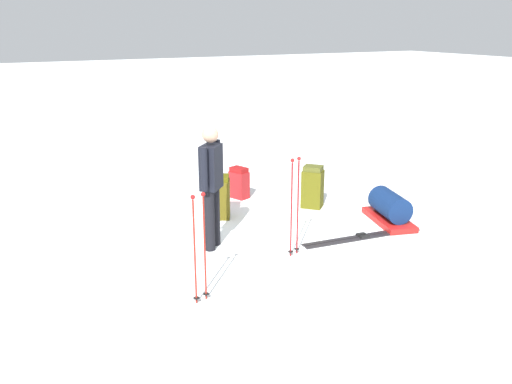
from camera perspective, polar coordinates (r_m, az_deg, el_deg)
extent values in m
plane|color=white|center=(7.93, 0.00, -4.84)|extent=(80.00, 80.00, 0.00)
cylinder|color=black|center=(7.58, -4.31, -2.51)|extent=(0.14, 0.14, 0.85)
cylinder|color=black|center=(7.40, -4.87, -3.01)|extent=(0.14, 0.14, 0.85)
cube|color=black|center=(7.27, -4.72, 2.61)|extent=(0.39, 0.40, 0.60)
cylinder|color=black|center=(7.48, -4.06, 3.28)|extent=(0.09, 0.09, 0.58)
cylinder|color=black|center=(7.05, -5.44, 2.37)|extent=(0.09, 0.09, 0.58)
sphere|color=tan|center=(7.18, -4.81, 6.01)|extent=(0.22, 0.22, 0.22)
cube|color=black|center=(8.12, 10.89, -4.52)|extent=(1.89, 0.25, 0.02)
cube|color=black|center=(8.11, 10.90, -4.36)|extent=(0.15, 0.08, 0.03)
cube|color=black|center=(8.05, 11.27, -4.77)|extent=(1.89, 0.25, 0.02)
cube|color=black|center=(8.04, 11.28, -4.60)|extent=(0.15, 0.08, 0.03)
cube|color=maroon|center=(9.65, -1.79, 0.75)|extent=(0.32, 0.38, 0.48)
cube|color=maroon|center=(9.57, -1.80, 2.35)|extent=(0.28, 0.34, 0.08)
cube|color=#4F4D0F|center=(9.18, 5.93, 0.31)|extent=(0.43, 0.43, 0.64)
cube|color=#4C4E1C|center=(9.08, 6.00, 2.47)|extent=(0.39, 0.39, 0.08)
cube|color=#4F440F|center=(8.65, -3.60, -0.75)|extent=(0.36, 0.38, 0.62)
cube|color=#464409|center=(8.55, -3.65, 1.47)|extent=(0.33, 0.35, 0.08)
cylinder|color=maroon|center=(6.05, -5.38, -5.98)|extent=(0.02, 0.02, 1.21)
sphere|color=#A51919|center=(5.83, -5.55, -0.23)|extent=(0.05, 0.05, 0.05)
cylinder|color=black|center=(6.28, -5.23, -10.55)|extent=(0.07, 0.07, 0.01)
cylinder|color=maroon|center=(5.97, -6.42, -6.34)|extent=(0.02, 0.02, 1.21)
sphere|color=#A51919|center=(5.75, -6.63, -0.53)|extent=(0.05, 0.05, 0.05)
cylinder|color=black|center=(6.21, -6.25, -10.96)|extent=(0.07, 0.07, 0.01)
cylinder|color=maroon|center=(7.22, 4.39, -1.70)|extent=(0.02, 0.02, 1.29)
sphere|color=#A51919|center=(7.03, 4.52, 3.50)|extent=(0.05, 0.05, 0.05)
cylinder|color=black|center=(7.43, 4.29, -5.96)|extent=(0.07, 0.07, 0.01)
cylinder|color=maroon|center=(7.13, 3.72, -1.93)|extent=(0.02, 0.02, 1.29)
sphere|color=#A51919|center=(6.94, 3.83, 3.33)|extent=(0.05, 0.05, 0.05)
cylinder|color=black|center=(7.34, 3.63, -6.24)|extent=(0.07, 0.07, 0.01)
cube|color=red|center=(8.77, 13.70, -2.80)|extent=(0.72, 1.16, 0.09)
cylinder|color=navy|center=(8.69, 13.81, -1.28)|extent=(0.58, 0.83, 0.40)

